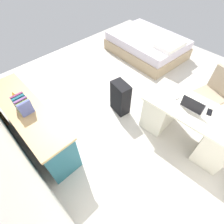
{
  "coord_description": "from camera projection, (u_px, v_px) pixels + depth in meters",
  "views": [
    {
      "loc": [
        -1.48,
        2.2,
        2.58
      ],
      "look_at": [
        -0.26,
        1.03,
        0.6
      ],
      "focal_mm": 27.7,
      "sensor_mm": 36.0,
      "label": 1
    }
  ],
  "objects": [
    {
      "name": "bed",
      "position": [
        147.0,
        45.0,
        4.6
      ],
      "size": [
        1.97,
        1.5,
        0.58
      ],
      "color": "tan",
      "rests_on": "ground_plane"
    },
    {
      "name": "laptop",
      "position": [
        193.0,
        106.0,
        2.46
      ],
      "size": [
        0.32,
        0.24,
        0.21
      ],
      "color": "#B7B7BC",
      "rests_on": "desk"
    },
    {
      "name": "credenza",
      "position": [
        34.0,
        125.0,
        2.71
      ],
      "size": [
        1.8,
        0.48,
        0.77
      ],
      "color": "#235B6B",
      "rests_on": "ground_plane"
    },
    {
      "name": "cell_phone_near_laptop",
      "position": [
        209.0,
        112.0,
        2.44
      ],
      "size": [
        0.1,
        0.15,
        0.01
      ],
      "primitive_type": "cube",
      "rotation": [
        0.0,
        0.0,
        0.27
      ],
      "color": "black",
      "rests_on": "desk"
    },
    {
      "name": "desk",
      "position": [
        188.0,
        124.0,
        2.74
      ],
      "size": [
        1.48,
        0.75,
        0.72
      ],
      "color": "silver",
      "rests_on": "ground_plane"
    },
    {
      "name": "office_chair",
      "position": [
        210.0,
        97.0,
        3.06
      ],
      "size": [
        0.56,
        0.56,
        0.94
      ],
      "color": "black",
      "rests_on": "ground_plane"
    },
    {
      "name": "computer_mouse",
      "position": [
        177.0,
        97.0,
        2.62
      ],
      "size": [
        0.07,
        0.1,
        0.03
      ],
      "primitive_type": "ellipsoid",
      "rotation": [
        0.0,
        0.0,
        0.06
      ],
      "color": "white",
      "rests_on": "desk"
    },
    {
      "name": "book_row",
      "position": [
        23.0,
        105.0,
        2.32
      ],
      "size": [
        0.23,
        0.17,
        0.22
      ],
      "color": "#5560A4",
      "rests_on": "credenza"
    },
    {
      "name": "ground_plane",
      "position": [
        139.0,
        98.0,
        3.65
      ],
      "size": [
        5.7,
        5.7,
        0.0
      ],
      "primitive_type": "plane",
      "color": "beige"
    },
    {
      "name": "suitcase_black",
      "position": [
        120.0,
        98.0,
        3.19
      ],
      "size": [
        0.39,
        0.28,
        0.65
      ],
      "primitive_type": "cube",
      "rotation": [
        0.0,
        0.0,
        -0.17
      ],
      "color": "black",
      "rests_on": "ground_plane"
    },
    {
      "name": "figurine_small",
      "position": [
        14.0,
        95.0,
        2.52
      ],
      "size": [
        0.08,
        0.08,
        0.11
      ],
      "primitive_type": "cone",
      "color": "gold",
      "rests_on": "credenza"
    }
  ]
}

